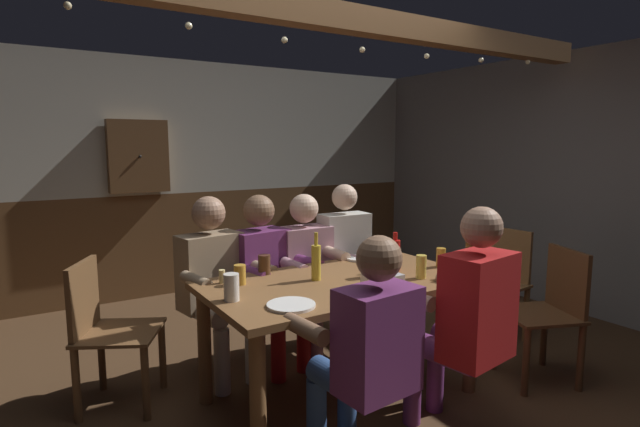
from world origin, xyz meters
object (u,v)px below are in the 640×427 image
dining_table (341,297)px  pint_glass_0 (421,267)px  person_1 (266,271)px  pint_glass_4 (240,275)px  pint_glass_2 (441,257)px  bottle_1 (316,262)px  pint_glass_1 (264,264)px  person_5 (467,312)px  person_3 (349,258)px  bottle_2 (395,255)px  pint_glass_5 (367,277)px  chair_empty_far_end (498,280)px  plate_0 (291,305)px  bottle_0 (470,257)px  person_0 (215,277)px  pint_glass_3 (231,287)px  chair_empty_near_right (106,329)px  plate_1 (360,258)px  wall_dart_cabinet (138,156)px  pint_glass_6 (367,268)px  chair_empty_near_left (549,310)px  table_candle (222,277)px  person_4 (366,346)px  person_2 (309,266)px  condiment_caddy (391,279)px

dining_table → pint_glass_0: bearing=-28.7°
person_1 → pint_glass_4: person_1 is taller
pint_glass_2 → pint_glass_4: pint_glass_2 is taller
bottle_1 → pint_glass_1: size_ratio=2.36×
person_5 → person_3: bearing=72.0°
bottle_2 → pint_glass_5: size_ratio=2.18×
chair_empty_far_end → plate_0: bearing=96.3°
bottle_0 → pint_glass_0: bottle_0 is taller
person_0 → pint_glass_3: bearing=66.4°
chair_empty_near_right → pint_glass_4: 0.87m
chair_empty_far_end → bottle_2: 1.27m
plate_1 → wall_dart_cabinet: bearing=113.4°
dining_table → pint_glass_3: size_ratio=11.36×
person_3 → bottle_2: bearing=81.4°
pint_glass_3 → person_0: bearing=76.4°
person_0 → chair_empty_near_right: (-0.69, -0.03, -0.20)m
pint_glass_6 → chair_empty_near_left: bearing=-23.1°
pint_glass_2 → chair_empty_near_left: bearing=-38.2°
table_candle → plate_1: size_ratio=0.38×
pint_glass_2 → bottle_2: bearing=166.1°
person_0 → person_4: bearing=88.5°
chair_empty_near_right → pint_glass_1: chair_empty_near_right is taller
person_0 → person_2: person_0 is taller
person_2 → pint_glass_4: size_ratio=10.31×
chair_empty_near_left → bottle_1: 1.60m
plate_0 → pint_glass_0: size_ratio=1.72×
person_4 → wall_dart_cabinet: 3.43m
pint_glass_1 → pint_glass_2: (1.08, -0.45, 0.00)m
bottle_0 → pint_glass_6: 0.65m
person_0 → pint_glass_4: size_ratio=10.52×
person_1 → bottle_1: 0.64m
pint_glass_5 → wall_dart_cabinet: bearing=102.0°
person_4 → table_candle: bearing=101.9°
condiment_caddy → bottle_2: bearing=44.6°
person_0 → plate_1: 1.01m
condiment_caddy → bottle_1: size_ratio=0.48×
person_2 → pint_glass_3: (-0.89, -0.71, 0.16)m
dining_table → plate_1: bearing=41.3°
plate_0 → pint_glass_0: bearing=2.6°
bottle_2 → pint_glass_2: bottle_2 is taller
chair_empty_near_left → person_0: bearing=78.5°
pint_glass_6 → plate_1: bearing=58.3°
bottle_1 → pint_glass_0: bottle_1 is taller
chair_empty_near_right → condiment_caddy: chair_empty_near_right is taller
plate_1 → condiment_caddy: bearing=-110.0°
person_2 → wall_dart_cabinet: wall_dart_cabinet is taller
table_candle → chair_empty_near_right: bearing=149.1°
bottle_0 → plate_1: bearing=114.1°
person_1 → person_3: person_3 is taller
person_1 → person_5: (0.49, -1.38, 0.02)m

